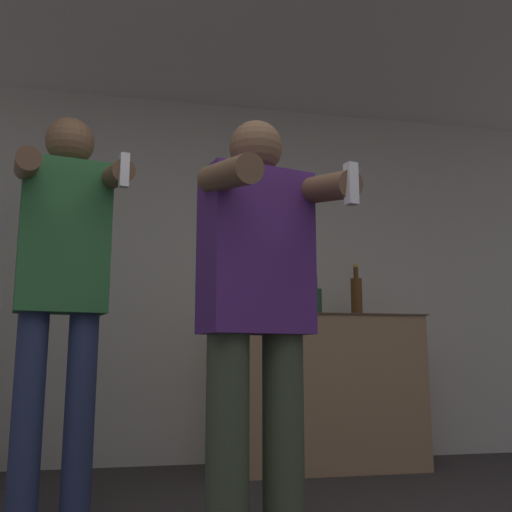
{
  "coord_description": "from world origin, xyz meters",
  "views": [
    {
      "loc": [
        -0.36,
        -1.03,
        0.71
      ],
      "look_at": [
        0.05,
        0.95,
        1.07
      ],
      "focal_mm": 40.0,
      "sensor_mm": 36.0,
      "label": 1
    }
  ],
  "objects_px": {
    "person_man_side": "(63,274)",
    "bottle_dark_rum": "(315,300)",
    "bottle_amber_bourbon": "(356,295)",
    "bottle_green_wine": "(255,293)",
    "person_woman_foreground": "(258,307)"
  },
  "relations": [
    {
      "from": "bottle_amber_bourbon",
      "to": "bottle_green_wine",
      "type": "relative_size",
      "value": 1.07
    },
    {
      "from": "bottle_amber_bourbon",
      "to": "person_woman_foreground",
      "type": "relative_size",
      "value": 0.22
    },
    {
      "from": "person_man_side",
      "to": "bottle_dark_rum",
      "type": "bearing_deg",
      "value": 35.36
    },
    {
      "from": "bottle_green_wine",
      "to": "bottle_dark_rum",
      "type": "bearing_deg",
      "value": 0.0
    },
    {
      "from": "bottle_amber_bourbon",
      "to": "person_woman_foreground",
      "type": "xyz_separation_m",
      "value": [
        -1.02,
        -1.64,
        -0.24
      ]
    },
    {
      "from": "bottle_amber_bourbon",
      "to": "bottle_green_wine",
      "type": "xyz_separation_m",
      "value": [
        -0.7,
        0.0,
        -0.01
      ]
    },
    {
      "from": "bottle_green_wine",
      "to": "person_man_side",
      "type": "bearing_deg",
      "value": -135.45
    },
    {
      "from": "bottle_amber_bourbon",
      "to": "bottle_green_wine",
      "type": "distance_m",
      "value": 0.7
    },
    {
      "from": "bottle_amber_bourbon",
      "to": "person_woman_foreground",
      "type": "bearing_deg",
      "value": -121.91
    },
    {
      "from": "bottle_amber_bourbon",
      "to": "person_man_side",
      "type": "bearing_deg",
      "value": -149.35
    },
    {
      "from": "person_woman_foreground",
      "to": "bottle_green_wine",
      "type": "bearing_deg",
      "value": 78.93
    },
    {
      "from": "bottle_dark_rum",
      "to": "person_man_side",
      "type": "distance_m",
      "value": 1.8
    },
    {
      "from": "bottle_amber_bourbon",
      "to": "person_man_side",
      "type": "height_order",
      "value": "person_man_side"
    },
    {
      "from": "person_woman_foreground",
      "to": "bottle_dark_rum",
      "type": "bearing_deg",
      "value": 65.97
    },
    {
      "from": "person_woman_foreground",
      "to": "bottle_amber_bourbon",
      "type": "bearing_deg",
      "value": 58.09
    }
  ]
}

